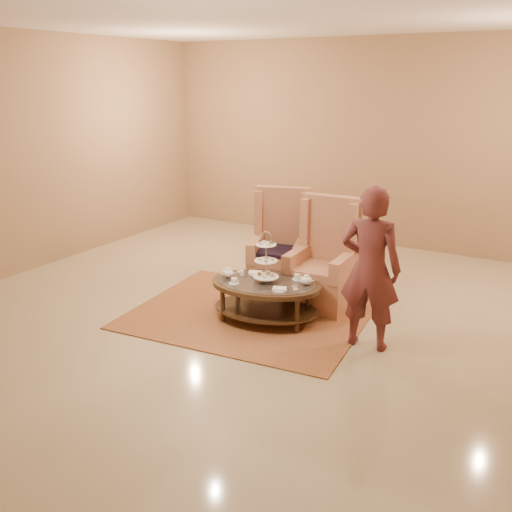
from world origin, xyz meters
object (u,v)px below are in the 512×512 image
Objects in this scene: tea_table at (266,289)px; armchair_right at (324,270)px; armchair_left at (280,255)px; person at (370,269)px.

armchair_right is at bearing 55.83° from tea_table.
tea_table is at bearing -116.24° from armchair_right.
armchair_left is 0.82m from armchair_right.
person reaches higher than armchair_left.
armchair_left is at bearing 99.84° from tea_table.
armchair_right is 0.78× the size of person.
person is (0.91, -0.89, 0.43)m from armchair_right.
tea_table is 1.06× the size of armchair_right.
armchair_left is 0.78× the size of person.
tea_table is at bearing -88.04° from armchair_left.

